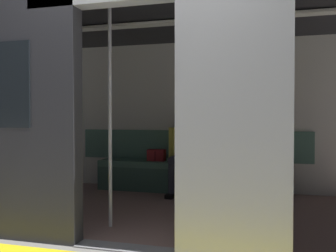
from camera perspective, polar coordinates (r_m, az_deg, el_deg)
The scene contains 7 objects.
ground_plane at distance 3.25m, azimuth -6.52°, elevation -18.39°, with size 60.00×60.00×0.00m, color gray.
train_car at distance 4.28m, azimuth -0.93°, elevation 7.53°, with size 6.40×2.86×2.35m.
bench_seat at distance 5.37m, azimuth 2.95°, elevation -6.73°, with size 2.68×0.44×0.44m.
person_seated at distance 5.28m, azimuth 2.73°, elevation -3.30°, with size 0.55×0.70×1.17m.
handbag at distance 5.50m, azimuth -1.81°, elevation -4.55°, with size 0.26×0.15×0.17m.
book at distance 5.37m, azimuth 6.40°, elevation -5.47°, with size 0.15×0.22×0.03m, color #26598C.
grab_pole_door at distance 3.69m, azimuth -8.99°, elevation 1.49°, with size 0.04×0.04×2.21m, color silver.
Camera 1 is at (-1.15, 2.84, 1.10)m, focal length 39.25 mm.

